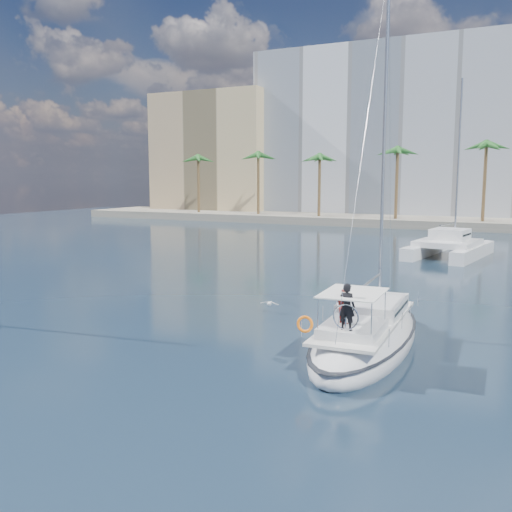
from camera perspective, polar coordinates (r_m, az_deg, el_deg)
The scene contains 9 objects.
ground at distance 27.90m, azimuth 0.79°, elevation -6.81°, with size 160.00×160.00×0.00m, color black.
quay at distance 86.39m, azimuth 18.51°, elevation 3.21°, with size 120.00×14.00×1.20m, color gray.
building_modern at distance 100.41m, azimuth 12.89°, elevation 11.68°, with size 42.00×16.00×28.00m, color white.
building_tan_left at distance 107.72m, azimuth -3.64°, elevation 10.00°, with size 22.00×14.00×22.00m, color tan.
palm_left at distance 93.32m, azimuth -3.04°, elevation 9.88°, with size 3.60×3.60×12.30m.
palm_centre at distance 82.24m, azimuth 18.42°, elevation 9.75°, with size 3.60×3.60×12.30m.
main_sloop at distance 24.32m, azimuth 11.00°, elevation -7.91°, with size 4.10×11.53×16.90m.
catamaran at distance 53.63m, azimuth 18.74°, elevation 1.10°, with size 6.77×11.31×15.72m.
seagull at distance 29.94m, azimuth 1.38°, elevation -4.75°, with size 1.06×0.46×0.20m.
Camera 1 is at (11.60, -24.36, 7.10)m, focal length 40.00 mm.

